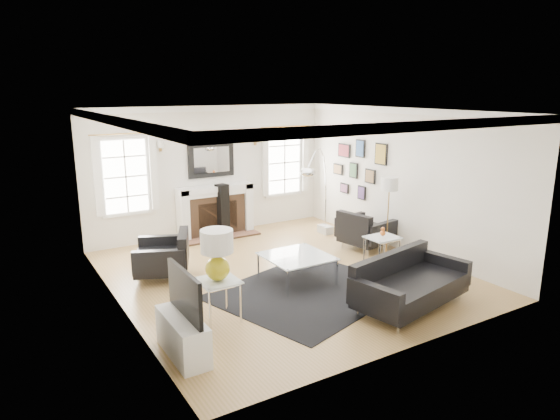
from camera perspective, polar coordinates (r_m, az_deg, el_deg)
floor at (r=8.78m, az=0.28°, el=-7.31°), size 6.00×6.00×0.00m
back_wall at (r=11.01m, az=-7.92°, el=4.44°), size 5.50×0.04×2.80m
front_wall at (r=6.11m, az=15.18°, el=-3.45°), size 5.50×0.04×2.80m
left_wall at (r=7.36m, az=-18.28°, el=-0.75°), size 0.04×6.00×2.80m
right_wall at (r=10.07m, az=13.78°, el=3.31°), size 0.04×6.00×2.80m
ceiling at (r=8.20m, az=0.30°, el=11.27°), size 5.50×6.00×0.02m
crown_molding at (r=8.20m, az=0.30°, el=10.85°), size 5.50×6.00×0.12m
fireplace at (r=10.99m, az=-7.34°, el=-0.12°), size 1.70×0.69×1.11m
mantel_mirror at (r=10.93m, az=-7.87°, el=5.70°), size 1.05×0.07×0.75m
window_left at (r=10.37m, az=-17.25°, el=3.71°), size 1.24×0.15×1.62m
window_right at (r=11.80m, az=0.48°, el=5.48°), size 1.24×0.15×1.62m
gallery_wall at (r=10.96m, az=8.93°, el=5.08°), size 0.04×1.73×1.29m
tv_unit at (r=6.27m, az=-11.03°, el=-13.32°), size 0.35×1.00×1.09m
area_rug at (r=8.07m, az=3.31°, el=-9.24°), size 3.31×3.00×0.01m
sofa at (r=7.66m, az=14.36°, el=-8.24°), size 2.06×1.24×0.63m
armchair_left at (r=8.73m, az=-12.98°, el=-5.26°), size 1.16×1.22×0.65m
armchair_right at (r=10.15m, az=9.53°, el=-2.44°), size 1.01×1.09×0.64m
coffee_table at (r=8.31m, az=1.94°, el=-5.45°), size 1.03×1.03×0.46m
side_table_left at (r=7.00m, az=-7.08°, el=-8.78°), size 0.54×0.54×0.59m
nesting_table at (r=9.01m, az=11.60°, el=-3.77°), size 0.55×0.47×0.61m
gourd_lamp at (r=6.82m, az=-7.21°, el=-4.73°), size 0.45×0.45×0.72m
orange_vase at (r=8.95m, az=11.67°, el=-2.48°), size 0.10×0.10×0.16m
arc_floor_lamp at (r=10.21m, az=4.31°, el=2.16°), size 1.45×1.35×2.06m
stick_floor_lamp at (r=9.53m, az=12.39°, el=2.48°), size 0.31×0.31×1.55m
speaker_tower at (r=10.89m, az=-6.60°, el=-0.05°), size 0.27×0.27×1.15m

